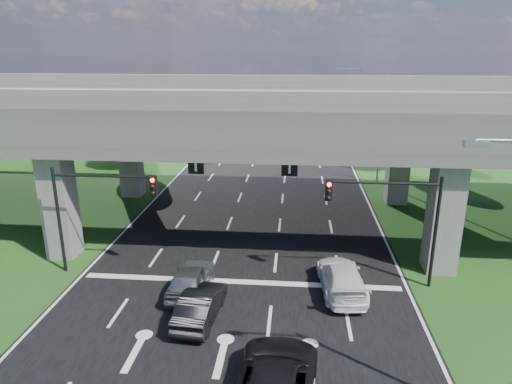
% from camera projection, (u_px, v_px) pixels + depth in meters
% --- Properties ---
extents(ground, '(160.00, 160.00, 0.00)m').
position_uv_depth(ground, '(231.00, 319.00, 21.17)').
color(ground, '#1E4315').
rests_on(ground, ground).
extents(road, '(18.00, 120.00, 0.03)m').
position_uv_depth(road, '(252.00, 235.00, 30.67)').
color(road, black).
rests_on(road, ground).
extents(overpass, '(80.00, 15.00, 10.00)m').
position_uv_depth(overpass, '(254.00, 113.00, 30.20)').
color(overpass, '#32302D').
rests_on(overpass, ground).
extents(warehouse, '(20.00, 10.00, 4.00)m').
position_uv_depth(warehouse, '(61.00, 134.00, 56.03)').
color(warehouse, '#9E9E99').
rests_on(warehouse, ground).
extents(signal_right, '(5.76, 0.54, 6.00)m').
position_uv_depth(signal_right, '(394.00, 211.00, 23.00)').
color(signal_right, black).
rests_on(signal_right, ground).
extents(signal_left, '(5.76, 0.54, 6.00)m').
position_uv_depth(signal_left, '(95.00, 202.00, 24.32)').
color(signal_left, black).
rests_on(signal_left, ground).
extents(streetlight_far, '(3.38, 0.25, 10.00)m').
position_uv_depth(streetlight_far, '(377.00, 120.00, 41.37)').
color(streetlight_far, gray).
rests_on(streetlight_far, ground).
extents(streetlight_beyond, '(3.38, 0.25, 10.00)m').
position_uv_depth(streetlight_beyond, '(356.00, 101.00, 56.57)').
color(streetlight_beyond, gray).
rests_on(streetlight_beyond, ground).
extents(tree_left_near, '(4.50, 4.50, 7.80)m').
position_uv_depth(tree_left_near, '(129.00, 124.00, 45.61)').
color(tree_left_near, black).
rests_on(tree_left_near, ground).
extents(tree_left_mid, '(3.91, 3.90, 6.76)m').
position_uv_depth(tree_left_mid, '(128.00, 118.00, 53.66)').
color(tree_left_mid, black).
rests_on(tree_left_mid, ground).
extents(tree_left_far, '(4.80, 4.80, 8.32)m').
position_uv_depth(tree_left_far, '(178.00, 103.00, 60.64)').
color(tree_left_far, black).
rests_on(tree_left_far, ground).
extents(tree_right_near, '(4.20, 4.20, 7.28)m').
position_uv_depth(tree_right_near, '(400.00, 128.00, 45.33)').
color(tree_right_near, black).
rests_on(tree_right_near, ground).
extents(tree_right_mid, '(3.91, 3.90, 6.76)m').
position_uv_depth(tree_right_mid, '(411.00, 120.00, 52.77)').
color(tree_right_mid, black).
rests_on(tree_right_mid, ground).
extents(tree_right_far, '(4.50, 4.50, 7.80)m').
position_uv_depth(tree_right_far, '(367.00, 105.00, 60.52)').
color(tree_right_far, black).
rests_on(tree_right_far, ground).
extents(car_silver, '(1.99, 4.53, 1.52)m').
position_uv_depth(car_silver, '(191.00, 278.00, 23.27)').
color(car_silver, '#929599').
rests_on(car_silver, road).
extents(car_dark, '(1.89, 4.49, 1.44)m').
position_uv_depth(car_dark, '(200.00, 305.00, 20.92)').
color(car_dark, black).
rests_on(car_dark, road).
extents(car_white, '(2.54, 5.35, 1.51)m').
position_uv_depth(car_white, '(341.00, 278.00, 23.34)').
color(car_white, silver).
rests_on(car_white, road).
extents(car_trailing, '(3.25, 6.20, 1.67)m').
position_uv_depth(car_trailing, '(275.00, 384.00, 15.80)').
color(car_trailing, black).
rests_on(car_trailing, road).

